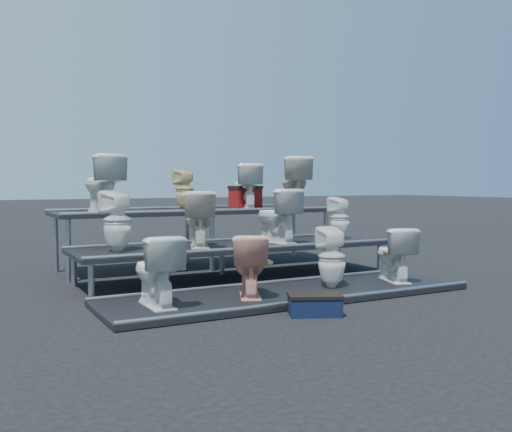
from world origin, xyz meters
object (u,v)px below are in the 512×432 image
toilet_3 (394,254)px  toilet_8 (102,184)px  toilet_7 (339,218)px  toilet_11 (295,182)px  toilet_6 (277,216)px  toilet_9 (185,190)px  toilet_2 (332,257)px  toilet_10 (246,186)px  toilet_1 (249,265)px  toilet_0 (156,270)px  red_crate (245,199)px  toilet_4 (117,221)px  step_stool (315,306)px  toilet_5 (199,219)px

toilet_3 → toilet_8: 4.01m
toilet_7 → toilet_11: 1.40m
toilet_6 → toilet_11: bearing=-135.2°
toilet_9 → toilet_11: (1.92, 0.00, 0.11)m
toilet_2 → toilet_10: 2.73m
toilet_3 → toilet_1: bearing=17.8°
toilet_8 → toilet_6: bearing=140.3°
toilet_2 → toilet_8: 3.38m
toilet_9 → toilet_0: bearing=54.6°
toilet_0 → toilet_11: (3.23, 2.60, 0.86)m
toilet_7 → red_crate: size_ratio=1.41×
toilet_4 → red_crate: (2.40, 1.39, 0.20)m
step_stool → toilet_3: bearing=50.4°
toilet_3 → toilet_2: bearing=17.8°
toilet_8 → step_stool: size_ratio=1.61×
toilet_3 → toilet_7: toilet_7 is taller
red_crate → toilet_1: bearing=-117.1°
toilet_0 → toilet_4: bearing=-89.0°
toilet_7 → toilet_2: bearing=41.8°
toilet_1 → toilet_2: toilet_2 is taller
toilet_9 → red_crate: (1.05, 0.09, -0.15)m
toilet_7 → red_crate: (-0.81, 1.39, 0.25)m
toilet_0 → toilet_1: bearing=179.5°
toilet_0 → step_stool: bearing=146.3°
toilet_6 → step_stool: toilet_6 is taller
toilet_5 → toilet_9: size_ratio=1.15×
toilet_0 → toilet_10: (2.32, 2.60, 0.80)m
toilet_1 → toilet_9: 2.73m
toilet_11 → toilet_0: bearing=60.8°
toilet_9 → red_crate: bearing=176.1°
toilet_6 → toilet_2: bearing=84.1°
toilet_5 → toilet_6: 1.13m
toilet_5 → toilet_6: (1.13, 0.00, 0.01)m
toilet_1 → toilet_9: bearing=-71.3°
toilet_5 → toilet_9: toilet_9 is taller
toilet_11 → red_crate: size_ratio=1.91×
toilet_10 → toilet_11: toilet_11 is taller
red_crate → toilet_2: bearing=-96.3°
toilet_5 → toilet_0: bearing=72.8°
toilet_7 → toilet_10: (-0.85, 1.30, 0.45)m
toilet_1 → toilet_4: bearing=-25.9°
toilet_0 → toilet_10: bearing=-132.3°
toilet_11 → toilet_5: bearing=52.2°
toilet_2 → toilet_6: bearing=-80.5°
toilet_2 → toilet_10: size_ratio=1.00×
toilet_2 → toilet_4: bearing=-20.7°
toilet_2 → toilet_4: toilet_4 is taller
toilet_4 → toilet_8: toilet_8 is taller
step_stool → toilet_0: bearing=171.5°
toilet_5 → toilet_6: size_ratio=0.97×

